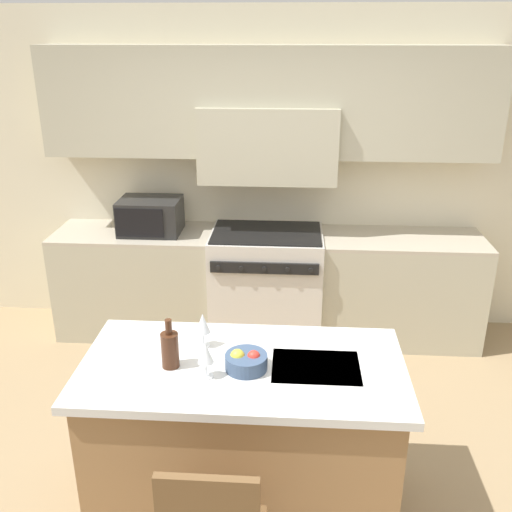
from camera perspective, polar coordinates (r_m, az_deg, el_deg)
ground_plane at (r=3.60m, az=-0.65°, el=-22.35°), size 10.00×10.00×0.00m
back_cabinetry at (r=4.80m, az=1.29°, el=10.82°), size 10.00×0.46×2.70m
back_counter at (r=4.92m, az=1.04°, el=-2.90°), size 3.59×0.62×0.92m
range_stove at (r=4.89m, az=1.03°, el=-2.83°), size 0.93×0.70×0.95m
microwave at (r=4.84m, az=-10.52°, el=3.96°), size 0.50×0.39×0.29m
kitchen_island at (r=3.20m, az=-1.28°, el=-17.75°), size 1.64×0.83×0.94m
wine_bottle at (r=2.89m, az=-8.60°, el=-9.16°), size 0.09×0.09×0.26m
wine_glass_near at (r=2.77m, az=-5.07°, el=-9.69°), size 0.08×0.08×0.19m
wine_glass_far at (r=3.03m, az=-5.34°, el=-6.81°), size 0.08×0.08×0.19m
fruit_bowl at (r=2.87m, az=-1.07°, el=-10.44°), size 0.21×0.21×0.11m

